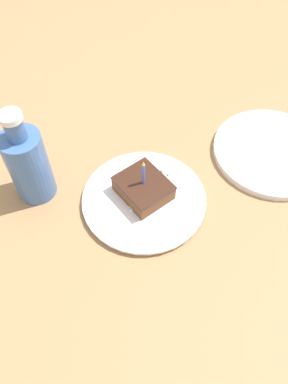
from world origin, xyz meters
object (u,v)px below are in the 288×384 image
at_px(cake_slice, 143,188).
at_px(side_plate, 272,152).
at_px(fork, 158,181).
at_px(plate, 144,199).
at_px(bottle, 28,164).

xyz_separation_m(cake_slice, side_plate, (0.31, -0.08, -0.03)).
bearing_deg(fork, cake_slice, -172.39).
bearing_deg(fork, plate, -163.76).
height_order(plate, side_plate, same).
distance_m(fork, bottle, 0.27).
relative_size(fork, bottle, 0.75).
relative_size(cake_slice, bottle, 0.48).
bearing_deg(plate, side_plate, -13.53).
height_order(fork, side_plate, fork).
bearing_deg(cake_slice, fork, 7.61).
bearing_deg(side_plate, cake_slice, 164.74).
distance_m(cake_slice, fork, 0.05).
relative_size(plate, side_plate, 0.96).
xyz_separation_m(plate, cake_slice, (0.01, 0.01, 0.03)).
relative_size(fork, side_plate, 0.60).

